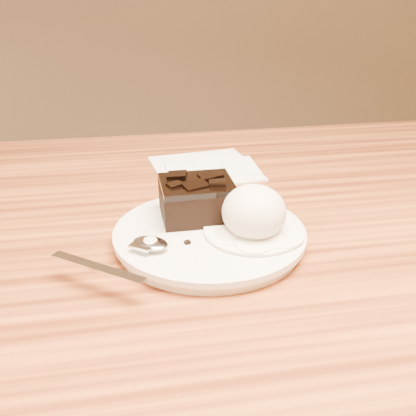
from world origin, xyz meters
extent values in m
cylinder|color=silver|center=(0.02, -0.03, 0.76)|extent=(0.21, 0.21, 0.02)
cube|color=black|center=(0.01, 0.00, 0.79)|extent=(0.08, 0.07, 0.04)
ellipsoid|color=white|center=(0.07, -0.05, 0.79)|extent=(0.07, 0.07, 0.06)
cylinder|color=white|center=(0.07, -0.05, 0.77)|extent=(0.11, 0.11, 0.00)
cube|color=white|center=(0.06, 0.20, 0.75)|extent=(0.17, 0.17, 0.01)
cube|color=black|center=(-0.01, -0.06, 0.77)|extent=(0.01, 0.01, 0.00)
cube|color=black|center=(-0.04, -0.05, 0.77)|extent=(0.01, 0.01, 0.00)
cube|color=black|center=(0.05, -0.01, 0.77)|extent=(0.01, 0.01, 0.00)
camera|label=1|loc=(-0.07, -0.52, 1.03)|focal=43.53mm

